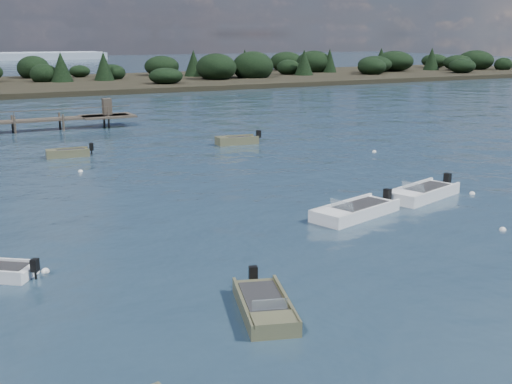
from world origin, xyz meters
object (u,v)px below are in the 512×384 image
dinghy_mid_white_a (355,213)px  tender_far_white (68,154)px  dinghy_extra_a (265,309)px  dinghy_mid_white_b (423,195)px  tender_far_grey_b (237,142)px

dinghy_mid_white_a → tender_far_white: dinghy_mid_white_a is taller
dinghy_mid_white_a → tender_far_white: size_ratio=1.57×
dinghy_extra_a → tender_far_white: size_ratio=1.25×
dinghy_extra_a → tender_far_white: (0.13, 30.59, 0.03)m
dinghy_extra_a → dinghy_mid_white_b: size_ratio=0.81×
dinghy_mid_white_a → tender_far_white: bearing=112.1°
dinghy_mid_white_a → tender_far_white: (-9.21, 22.71, 0.00)m
tender_far_white → dinghy_mid_white_a: bearing=-67.9°
dinghy_extra_a → tender_far_white: 30.59m
dinghy_mid_white_a → tender_far_grey_b: size_ratio=1.41×
tender_far_white → tender_far_grey_b: size_ratio=0.89×
tender_far_grey_b → dinghy_mid_white_b: bearing=-86.5°
tender_far_white → dinghy_extra_a: bearing=-90.2°
dinghy_mid_white_a → dinghy_mid_white_b: (5.48, 1.26, 0.01)m
dinghy_extra_a → dinghy_mid_white_b: (14.82, 9.13, 0.03)m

